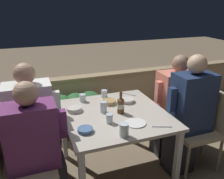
# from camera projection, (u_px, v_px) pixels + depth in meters

# --- Properties ---
(ground_plane) EXTENTS (16.00, 16.00, 0.00)m
(ground_plane) POSITION_uv_depth(u_px,v_px,m) (114.00, 173.00, 2.58)
(ground_plane) COLOR #847056
(parapet_wall) EXTENTS (9.00, 0.18, 0.68)m
(parapet_wall) POSITION_uv_depth(u_px,v_px,m) (82.00, 97.00, 3.71)
(parapet_wall) COLOR tan
(parapet_wall) RESTS_ON ground_plane
(dining_table) EXTENTS (1.00, 1.02, 0.73)m
(dining_table) POSITION_uv_depth(u_px,v_px,m) (115.00, 120.00, 2.36)
(dining_table) COLOR #BCB2A3
(dining_table) RESTS_ON ground_plane
(planter_hedge) EXTENTS (0.73, 0.47, 0.58)m
(planter_hedge) POSITION_uv_depth(u_px,v_px,m) (77.00, 111.00, 3.28)
(planter_hedge) COLOR brown
(planter_hedge) RESTS_ON ground_plane
(chair_left_near) EXTENTS (0.48, 0.47, 0.89)m
(chair_left_near) POSITION_uv_depth(u_px,v_px,m) (12.00, 162.00, 1.91)
(chair_left_near) COLOR tan
(chair_left_near) RESTS_ON ground_plane
(person_purple_stripe) EXTENTS (0.49, 0.26, 1.21)m
(person_purple_stripe) POSITION_uv_depth(u_px,v_px,m) (38.00, 150.00, 1.95)
(person_purple_stripe) COLOR #282833
(person_purple_stripe) RESTS_ON ground_plane
(chair_left_far) EXTENTS (0.48, 0.47, 0.89)m
(chair_left_far) POSITION_uv_depth(u_px,v_px,m) (14.00, 139.00, 2.23)
(chair_left_far) COLOR tan
(chair_left_far) RESTS_ON ground_plane
(person_white_polo) EXTENTS (0.50, 0.26, 1.26)m
(person_white_polo) POSITION_uv_depth(u_px,v_px,m) (35.00, 127.00, 2.26)
(person_white_polo) COLOR #282833
(person_white_polo) RESTS_ON ground_plane
(chair_right_near) EXTENTS (0.48, 0.47, 0.89)m
(chair_right_near) POSITION_uv_depth(u_px,v_px,m) (203.00, 121.00, 2.55)
(chair_right_near) COLOR tan
(chair_right_near) RESTS_ON ground_plane
(person_navy_jumper) EXTENTS (0.48, 0.26, 1.28)m
(person_navy_jumper) POSITION_uv_depth(u_px,v_px,m) (188.00, 115.00, 2.45)
(person_navy_jumper) COLOR #282833
(person_navy_jumper) RESTS_ON ground_plane
(chair_right_far) EXTENTS (0.48, 0.47, 0.89)m
(chair_right_far) POSITION_uv_depth(u_px,v_px,m) (188.00, 108.00, 2.86)
(chair_right_far) COLOR tan
(chair_right_far) RESTS_ON ground_plane
(person_coral_top) EXTENTS (0.51, 0.26, 1.21)m
(person_coral_top) POSITION_uv_depth(u_px,v_px,m) (174.00, 106.00, 2.77)
(person_coral_top) COLOR #282833
(person_coral_top) RESTS_ON ground_plane
(beer_bottle) EXTENTS (0.07, 0.07, 0.22)m
(beer_bottle) POSITION_uv_depth(u_px,v_px,m) (121.00, 105.00, 2.30)
(beer_bottle) COLOR brown
(beer_bottle) RESTS_ON dining_table
(plate_0) EXTENTS (0.19, 0.19, 0.01)m
(plate_0) POSITION_uv_depth(u_px,v_px,m) (135.00, 123.00, 2.13)
(plate_0) COLOR white
(plate_0) RESTS_ON dining_table
(bowl_0) EXTENTS (0.15, 0.15, 0.04)m
(bowl_0) POSITION_uv_depth(u_px,v_px,m) (74.00, 109.00, 2.36)
(bowl_0) COLOR beige
(bowl_0) RESTS_ON dining_table
(bowl_1) EXTENTS (0.15, 0.15, 0.04)m
(bowl_1) POSITION_uv_depth(u_px,v_px,m) (109.00, 101.00, 2.53)
(bowl_1) COLOR tan
(bowl_1) RESTS_ON dining_table
(bowl_2) EXTENTS (0.16, 0.16, 0.04)m
(bowl_2) POSITION_uv_depth(u_px,v_px,m) (127.00, 100.00, 2.57)
(bowl_2) COLOR beige
(bowl_2) RESTS_ON dining_table
(bowl_3) EXTENTS (0.13, 0.13, 0.03)m
(bowl_3) POSITION_uv_depth(u_px,v_px,m) (85.00, 130.00, 1.99)
(bowl_3) COLOR #4C709E
(bowl_3) RESTS_ON dining_table
(glass_cup_0) EXTENTS (0.07, 0.07, 0.08)m
(glass_cup_0) POSITION_uv_depth(u_px,v_px,m) (82.00, 98.00, 2.58)
(glass_cup_0) COLOR silver
(glass_cup_0) RESTS_ON dining_table
(glass_cup_1) EXTENTS (0.08, 0.08, 0.11)m
(glass_cup_1) POSITION_uv_depth(u_px,v_px,m) (124.00, 130.00, 1.91)
(glass_cup_1) COLOR silver
(glass_cup_1) RESTS_ON dining_table
(glass_cup_2) EXTENTS (0.07, 0.07, 0.11)m
(glass_cup_2) POSITION_uv_depth(u_px,v_px,m) (104.00, 107.00, 2.32)
(glass_cup_2) COLOR silver
(glass_cup_2) RESTS_ON dining_table
(glass_cup_3) EXTENTS (0.06, 0.06, 0.09)m
(glass_cup_3) POSITION_uv_depth(u_px,v_px,m) (109.00, 118.00, 2.13)
(glass_cup_3) COLOR silver
(glass_cup_3) RESTS_ON dining_table
(glass_cup_4) EXTENTS (0.07, 0.07, 0.08)m
(glass_cup_4) POSITION_uv_depth(u_px,v_px,m) (104.00, 94.00, 2.69)
(glass_cup_4) COLOR silver
(glass_cup_4) RESTS_ON dining_table
(fork_0) EXTENTS (0.17, 0.08, 0.01)m
(fork_0) POSITION_uv_depth(u_px,v_px,m) (162.00, 126.00, 2.07)
(fork_0) COLOR silver
(fork_0) RESTS_ON dining_table
(fork_1) EXTENTS (0.13, 0.14, 0.01)m
(fork_1) POSITION_uv_depth(u_px,v_px,m) (129.00, 94.00, 2.78)
(fork_1) COLOR silver
(fork_1) RESTS_ON dining_table
(potted_plant) EXTENTS (0.36, 0.36, 0.68)m
(potted_plant) POSITION_uv_depth(u_px,v_px,m) (0.00, 118.00, 2.89)
(potted_plant) COLOR #9E5638
(potted_plant) RESTS_ON ground_plane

